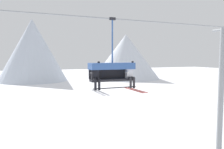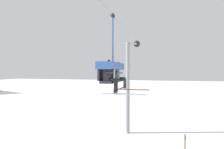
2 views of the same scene
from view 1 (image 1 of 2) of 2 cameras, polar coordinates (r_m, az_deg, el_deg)
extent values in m
cone|color=silver|center=(60.37, -20.02, 6.00)|extent=(17.38, 17.38, 15.99)
cone|color=silver|center=(63.13, 3.64, 4.69)|extent=(19.20, 19.20, 12.69)
cylinder|color=gray|center=(15.87, 26.59, -3.62)|extent=(0.36, 0.36, 8.06)
cylinder|color=gray|center=(15.83, 27.09, 10.43)|extent=(0.16, 1.60, 0.16)
cylinder|color=gray|center=(10.96, 7.19, 13.75)|extent=(15.18, 0.05, 0.05)
cube|color=#232328|center=(10.24, 0.09, -1.42)|extent=(2.12, 0.48, 0.10)
cube|color=#232328|center=(10.47, -0.51, 0.22)|extent=(2.12, 0.08, 0.45)
cube|color=#335699|center=(10.25, -0.04, 2.22)|extent=(2.16, 0.68, 0.30)
cylinder|color=black|center=(9.99, 0.81, -3.48)|extent=(2.12, 0.04, 0.04)
cylinder|color=#335699|center=(10.21, 0.09, 8.61)|extent=(0.07, 0.07, 1.98)
cube|color=black|center=(10.33, 0.09, 14.36)|extent=(0.28, 0.12, 0.12)
cube|color=black|center=(9.88, -4.52, 0.15)|extent=(0.32, 0.22, 0.52)
sphere|color=maroon|center=(9.86, -4.53, 2.23)|extent=(0.22, 0.22, 0.22)
ellipsoid|color=black|center=(9.77, -4.34, 2.21)|extent=(0.17, 0.04, 0.08)
cylinder|color=black|center=(9.72, -4.68, -1.23)|extent=(0.11, 0.34, 0.11)
cylinder|color=black|center=(9.77, -3.70, -1.19)|extent=(0.11, 0.34, 0.11)
cylinder|color=black|center=(9.58, -4.36, -2.75)|extent=(0.11, 0.11, 0.48)
cylinder|color=black|center=(9.64, -3.36, -2.70)|extent=(0.11, 0.11, 0.48)
cube|color=#B2B2BC|center=(9.34, -3.76, -4.73)|extent=(0.09, 1.70, 0.02)
cube|color=#B2B2BC|center=(9.40, -2.75, -4.67)|extent=(0.09, 1.70, 0.02)
cylinder|color=black|center=(9.68, -5.29, 0.29)|extent=(0.09, 0.30, 0.09)
cylinder|color=black|center=(9.92, -3.50, 2.20)|extent=(0.09, 0.09, 0.30)
sphere|color=black|center=(9.92, -3.51, 3.18)|extent=(0.11, 0.11, 0.11)
cube|color=silver|center=(10.56, 4.48, 0.43)|extent=(0.32, 0.22, 0.52)
sphere|color=black|center=(10.54, 4.49, 2.38)|extent=(0.22, 0.22, 0.22)
ellipsoid|color=black|center=(10.45, 4.75, 2.36)|extent=(0.17, 0.04, 0.08)
cylinder|color=#2D2D33|center=(10.39, 4.47, -0.85)|extent=(0.11, 0.34, 0.11)
cylinder|color=#2D2D33|center=(10.47, 5.33, -0.82)|extent=(0.11, 0.34, 0.11)
cylinder|color=#2D2D33|center=(10.26, 4.90, -2.27)|extent=(0.11, 0.11, 0.48)
cylinder|color=#2D2D33|center=(10.35, 5.76, -2.22)|extent=(0.11, 0.11, 0.48)
cube|color=#B22823|center=(10.04, 5.68, -4.09)|extent=(0.09, 1.70, 0.02)
cube|color=#B22823|center=(10.13, 6.56, -4.03)|extent=(0.09, 1.70, 0.02)
cylinder|color=silver|center=(10.34, 3.94, 0.57)|extent=(0.09, 0.30, 0.09)
cylinder|color=silver|center=(10.63, 5.39, 2.34)|extent=(0.09, 0.09, 0.30)
sphere|color=black|center=(10.62, 5.39, 3.26)|extent=(0.11, 0.11, 0.11)
camera|label=2|loc=(8.12, -47.00, -1.48)|focal=28.00mm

